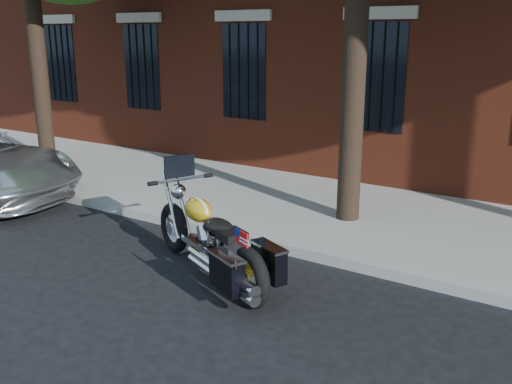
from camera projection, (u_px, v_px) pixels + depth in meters
The scene contains 4 objects.
ground at pixel (211, 283), 7.10m from camera, with size 120.00×120.00×0.00m, color black.
curb at pixel (270, 244), 8.19m from camera, with size 40.00×0.16×0.15m, color gray.
sidewalk at pixel (329, 211), 9.70m from camera, with size 40.00×3.60×0.15m, color gray.
motorcycle at pixel (212, 244), 7.05m from camera, with size 2.56×1.58×1.44m.
Camera 1 is at (4.07, -5.13, 3.01)m, focal length 40.00 mm.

